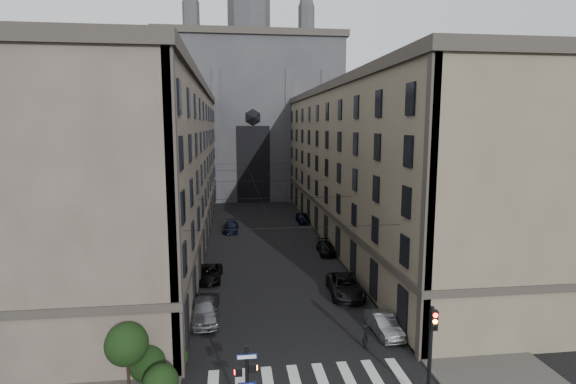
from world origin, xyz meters
name	(u,v)px	position (x,y,z in m)	size (l,w,h in m)	color
sidewalk_left	(179,242)	(-10.50, 36.00, 0.07)	(7.00, 80.00, 0.15)	#383533
sidewalk_right	(348,237)	(10.50, 36.00, 0.07)	(7.00, 80.00, 0.15)	#383533
zebra_crossing	(308,379)	(0.00, 5.00, 0.01)	(11.00, 3.20, 0.01)	beige
building_left	(150,166)	(-13.44, 36.00, 9.34)	(13.60, 60.60, 18.85)	#4F453C
building_right	(373,164)	(13.44, 36.00, 9.34)	(13.60, 60.60, 18.85)	brown
gothic_tower	(250,107)	(0.00, 74.96, 17.80)	(35.00, 23.00, 58.00)	#2D2D33
pedestrian_signal_left	(247,380)	(-3.51, 1.50, 2.32)	(1.02, 0.38, 4.00)	black
traffic_light_right	(431,344)	(5.60, 1.92, 3.29)	(0.34, 0.50, 5.20)	black
shrub_cluster	(145,359)	(-8.72, 5.01, 1.80)	(3.90, 4.40, 3.90)	black
tram_wires	(265,182)	(0.00, 35.63, 7.25)	(14.00, 60.00, 0.43)	black
car_left_near	(204,310)	(-6.20, 13.39, 0.82)	(1.93, 4.80, 1.63)	slate
car_left_midnear	(204,308)	(-6.20, 14.08, 0.74)	(1.56, 4.47, 1.47)	black
car_left_midfar	(209,274)	(-6.20, 22.05, 0.66)	(2.19, 4.76, 1.32)	black
car_left_far	(231,227)	(-4.20, 41.03, 0.67)	(1.89, 4.65, 1.35)	black
car_right_near	(384,324)	(6.01, 9.79, 0.67)	(1.43, 4.09, 1.35)	gray
car_right_midnear	(345,286)	(5.19, 17.00, 0.79)	(2.64, 5.72, 1.59)	black
car_right_midfar	(326,248)	(6.20, 29.29, 0.64)	(1.78, 4.39, 1.27)	black
car_right_far	(303,218)	(6.20, 45.45, 0.73)	(1.72, 4.28, 1.46)	black
pedestrian	(366,337)	(4.18, 8.00, 0.80)	(0.58, 0.38, 1.60)	black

